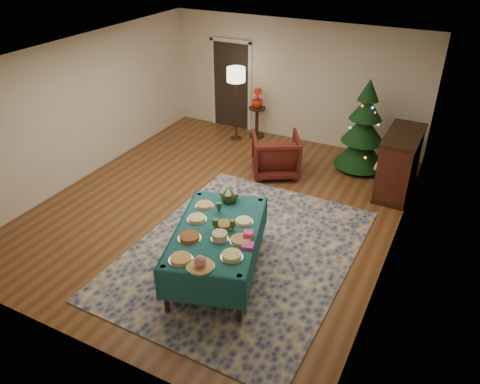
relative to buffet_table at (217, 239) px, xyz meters
The scene contains 26 objects.
room_shell 1.96m from the buffet_table, 118.51° to the left, with size 7.00×7.00×7.00m.
doorway 5.66m from the buffet_table, 115.91° to the left, with size 1.08×0.04×2.16m.
rug 0.85m from the buffet_table, 80.52° to the left, with size 3.20×4.20×0.02m, color navy.
buffet_table is the anchor object (origin of this frame).
platter_0 0.82m from the buffet_table, 95.28° to the right, with size 0.32×0.32×0.05m.
platter_1 0.85m from the buffet_table, 74.78° to the right, with size 0.36×0.36×0.17m.
platter_2 0.68m from the buffet_table, 43.66° to the right, with size 0.30×0.30×0.06m.
platter_3 0.45m from the buffet_table, 122.46° to the right, with size 0.32×0.32×0.05m.
platter_4 0.31m from the buffet_table, 50.64° to the right, with size 0.24×0.24×0.11m.
platter_5 0.46m from the buffet_table, 11.67° to the right, with size 0.31×0.31×0.04m.
platter_6 0.42m from the buffet_table, 167.82° to the left, with size 0.29×0.29×0.05m.
platter_7 0.22m from the buffet_table, 55.81° to the left, with size 0.25×0.25×0.07m.
platter_8 0.45m from the buffet_table, 52.51° to the left, with size 0.27×0.27×0.04m.
platter_9 0.67m from the buffet_table, 136.04° to the left, with size 0.28×0.28×0.04m.
goblet_0 0.49m from the buffet_table, 114.68° to the left, with size 0.08×0.08×0.18m.
goblet_1 0.34m from the buffet_table, 18.65° to the left, with size 0.08×0.08×0.18m.
goblet_2 0.25m from the buffet_table, 121.22° to the right, with size 0.08×0.08×0.18m.
napkin_stack 0.60m from the buffet_table, 15.64° to the right, with size 0.15×0.15×0.04m, color #D83C9A.
gift_box 0.52m from the buffet_table, ahead, with size 0.12×0.12×0.10m, color #FA4589.
centerpiece 0.83m from the buffet_table, 104.91° to the left, with size 0.28×0.28×0.32m.
armchair 3.28m from the buffet_table, 98.58° to the left, with size 0.90×0.84×0.93m, color #49150F.
floor_lamp 4.91m from the buffet_table, 114.26° to the left, with size 0.41×0.41×1.70m.
side_table 5.08m from the buffet_table, 108.86° to the left, with size 0.40×0.40×0.71m.
potted_plant 5.07m from the buffet_table, 108.86° to the left, with size 0.26×0.47×0.26m, color red.
christmas_tree 4.37m from the buffet_table, 77.14° to the left, with size 1.29×1.29×1.90m.
piano 4.07m from the buffet_table, 63.32° to the left, with size 0.66×1.38×1.19m.
Camera 1 is at (3.59, -6.21, 4.52)m, focal length 35.00 mm.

